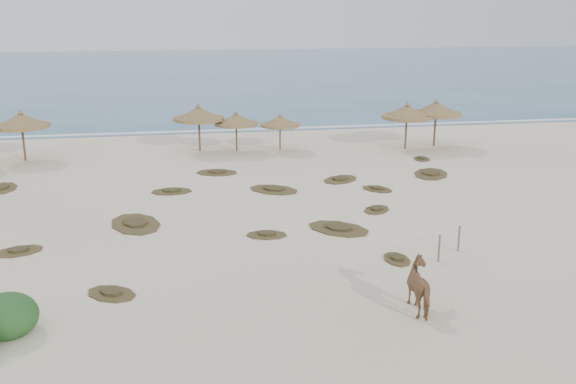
# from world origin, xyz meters

# --- Properties ---
(ground) EXTENTS (160.00, 160.00, 0.00)m
(ground) POSITION_xyz_m (0.00, 0.00, 0.00)
(ground) COLOR beige
(ground) RESTS_ON ground
(ocean) EXTENTS (200.00, 100.00, 0.01)m
(ocean) POSITION_xyz_m (0.00, 75.00, 0.00)
(ocean) COLOR #23546B
(ocean) RESTS_ON ground
(foam_line) EXTENTS (70.00, 0.60, 0.01)m
(foam_line) POSITION_xyz_m (0.00, 26.00, 0.00)
(foam_line) COLOR white
(foam_line) RESTS_ON ground
(palapa_1) EXTENTS (4.37, 4.37, 3.10)m
(palapa_1) POSITION_xyz_m (-12.79, 18.15, 2.41)
(palapa_1) COLOR brown
(palapa_1) RESTS_ON ground
(palapa_2) EXTENTS (3.92, 3.92, 3.08)m
(palapa_2) POSITION_xyz_m (-2.17, 19.04, 2.39)
(palapa_2) COLOR brown
(palapa_2) RESTS_ON ground
(palapa_3) EXTENTS (3.59, 3.59, 2.63)m
(palapa_3) POSITION_xyz_m (0.18, 18.50, 2.04)
(palapa_3) COLOR brown
(palapa_3) RESTS_ON ground
(palapa_4) EXTENTS (2.60, 2.60, 2.41)m
(palapa_4) POSITION_xyz_m (3.01, 18.37, 1.87)
(palapa_4) COLOR brown
(palapa_4) RESTS_ON ground
(palapa_5) EXTENTS (4.36, 4.36, 3.10)m
(palapa_5) POSITION_xyz_m (11.22, 17.32, 2.40)
(palapa_5) COLOR brown
(palapa_5) RESTS_ON ground
(palapa_6) EXTENTS (3.87, 3.87, 3.19)m
(palapa_6) POSITION_xyz_m (13.43, 17.81, 2.47)
(palapa_6) COLOR brown
(palapa_6) RESTS_ON ground
(horse) EXTENTS (0.84, 1.84, 1.55)m
(horse) POSITION_xyz_m (3.50, -5.30, 0.78)
(horse) COLOR #9C6E47
(horse) RESTS_ON ground
(fence_post_near) EXTENTS (0.09, 0.09, 1.03)m
(fence_post_near) POSITION_xyz_m (5.58, -1.64, 0.52)
(fence_post_near) COLOR #706754
(fence_post_near) RESTS_ON ground
(fence_post_far) EXTENTS (0.08, 0.08, 1.01)m
(fence_post_far) POSITION_xyz_m (6.76, -0.75, 0.50)
(fence_post_far) COLOR #706754
(fence_post_far) RESTS_ON ground
(scrub_0) EXTENTS (2.07, 1.68, 0.16)m
(scrub_0) POSITION_xyz_m (-9.77, 2.05, 0.05)
(scrub_0) COLOR brown
(scrub_0) RESTS_ON ground
(scrub_1) EXTENTS (2.86, 3.55, 0.16)m
(scrub_1) POSITION_xyz_m (-5.56, 4.57, 0.05)
(scrub_1) COLOR brown
(scrub_1) RESTS_ON ground
(scrub_2) EXTENTS (1.81, 1.34, 0.16)m
(scrub_2) POSITION_xyz_m (-0.22, 2.21, 0.05)
(scrub_2) COLOR brown
(scrub_2) RESTS_ON ground
(scrub_3) EXTENTS (3.11, 2.90, 0.16)m
(scrub_3) POSITION_xyz_m (1.11, 8.85, 0.05)
(scrub_3) COLOR brown
(scrub_3) RESTS_ON ground
(scrub_4) EXTENTS (1.81, 1.87, 0.16)m
(scrub_4) POSITION_xyz_m (5.25, 4.70, 0.05)
(scrub_4) COLOR brown
(scrub_4) RESTS_ON ground
(scrub_5) EXTENTS (2.93, 3.34, 0.16)m
(scrub_5) POSITION_xyz_m (10.25, 10.52, 0.05)
(scrub_5) COLOR brown
(scrub_5) RESTS_ON ground
(scrub_6) EXTENTS (1.68, 2.48, 0.16)m
(scrub_6) POSITION_xyz_m (-12.66, 11.55, 0.05)
(scrub_6) COLOR brown
(scrub_6) RESTS_ON ground
(scrub_7) EXTENTS (2.66, 2.52, 0.16)m
(scrub_7) POSITION_xyz_m (4.97, 10.23, 0.05)
(scrub_7) COLOR brown
(scrub_7) RESTS_ON ground
(scrub_9) EXTENTS (3.21, 3.18, 0.16)m
(scrub_9) POSITION_xyz_m (2.86, 2.45, 0.05)
(scrub_9) COLOR brown
(scrub_9) RESTS_ON ground
(scrub_10) EXTENTS (1.23, 1.63, 0.16)m
(scrub_10) POSITION_xyz_m (11.14, 14.12, 0.05)
(scrub_10) COLOR brown
(scrub_10) RESTS_ON ground
(scrub_11) EXTENTS (2.11, 1.97, 0.16)m
(scrub_11) POSITION_xyz_m (-5.97, -2.46, 0.05)
(scrub_11) COLOR brown
(scrub_11) RESTS_ON ground
(scrub_12) EXTENTS (0.93, 1.43, 0.16)m
(scrub_12) POSITION_xyz_m (4.14, -1.24, 0.05)
(scrub_12) COLOR brown
(scrub_12) RESTS_ON ground
(scrub_13) EXTENTS (2.05, 1.33, 0.16)m
(scrub_13) POSITION_xyz_m (-4.02, 9.45, 0.05)
(scrub_13) COLOR brown
(scrub_13) RESTS_ON ground
(scrub_14) EXTENTS (1.91, 2.00, 0.16)m
(scrub_14) POSITION_xyz_m (6.35, 8.04, 0.05)
(scrub_14) COLOR brown
(scrub_14) RESTS_ON ground
(scrub_15) EXTENTS (2.63, 2.04, 0.16)m
(scrub_15) POSITION_xyz_m (-1.49, 12.93, 0.05)
(scrub_15) COLOR brown
(scrub_15) RESTS_ON ground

